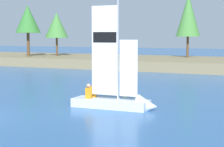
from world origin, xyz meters
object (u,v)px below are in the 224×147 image
(shoreline_tree_midleft, at_px, (57,25))
(channel_buoy, at_px, (125,89))
(shoreline_tree_centre, at_px, (188,15))
(shoreline_tree_left, at_px, (28,19))
(sailboat, at_px, (122,100))

(shoreline_tree_midleft, height_order, channel_buoy, shoreline_tree_midleft)
(shoreline_tree_midleft, distance_m, shoreline_tree_centre, 16.66)
(shoreline_tree_left, distance_m, shoreline_tree_centre, 19.69)
(shoreline_tree_left, xyz_separation_m, shoreline_tree_centre, (18.78, 5.91, 0.32))
(sailboat, bearing_deg, channel_buoy, 109.66)
(shoreline_tree_centre, xyz_separation_m, sailboat, (3.81, -28.14, -5.57))
(shoreline_tree_midleft, relative_size, sailboat, 0.94)
(shoreline_tree_centre, bearing_deg, channel_buoy, -85.76)
(shoreline_tree_left, relative_size, shoreline_tree_centre, 0.86)
(shoreline_tree_left, xyz_separation_m, shoreline_tree_midleft, (2.45, 2.75, -0.72))
(shoreline_tree_centre, relative_size, channel_buoy, 17.45)
(shoreline_tree_left, height_order, shoreline_tree_midleft, shoreline_tree_left)
(shoreline_tree_left, bearing_deg, shoreline_tree_midleft, 48.30)
(shoreline_tree_centre, bearing_deg, sailboat, -82.29)
(shoreline_tree_left, xyz_separation_m, channel_buoy, (20.47, -16.92, -5.49))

